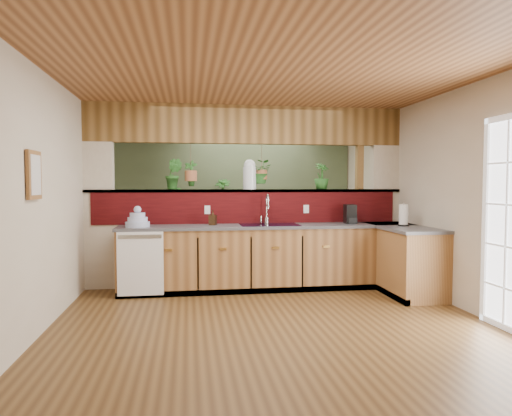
{
  "coord_description": "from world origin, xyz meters",
  "views": [
    {
      "loc": [
        -0.87,
        -5.26,
        1.47
      ],
      "look_at": [
        0.02,
        0.7,
        1.15
      ],
      "focal_mm": 32.0,
      "sensor_mm": 36.0,
      "label": 1
    }
  ],
  "objects": [
    {
      "name": "dishwasher",
      "position": [
        -1.48,
        0.66,
        0.46
      ],
      "size": [
        0.58,
        0.03,
        0.82
      ],
      "color": "white",
      "rests_on": "ground"
    },
    {
      "name": "shelf_plant_b",
      "position": [
        -0.23,
        3.25,
        1.3
      ],
      "size": [
        0.37,
        0.37,
        0.53
      ],
      "primitive_type": "imported",
      "rotation": [
        0.0,
        0.0,
        -0.27
      ],
      "color": "#23591E",
      "rests_on": "shelving_console"
    },
    {
      "name": "glass_jar",
      "position": [
        0.02,
        1.35,
        1.61
      ],
      "size": [
        0.2,
        0.2,
        0.43
      ],
      "color": "silver",
      "rests_on": "pass_through_ledge"
    },
    {
      "name": "soap_dispenser",
      "position": [
        -0.54,
        1.04,
        1.0
      ],
      "size": [
        0.12,
        0.12,
        0.2
      ],
      "primitive_type": "imported",
      "rotation": [
        0.0,
        0.0,
        -0.38
      ],
      "color": "#372414",
      "rests_on": "countertop"
    },
    {
      "name": "ceiling",
      "position": [
        0.0,
        0.0,
        2.6
      ],
      "size": [
        4.6,
        7.0,
        0.01
      ],
      "primitive_type": "cube",
      "color": "brown",
      "rests_on": "ground"
    },
    {
      "name": "ledge_plant_left",
      "position": [
        -1.07,
        1.35,
        1.61
      ],
      "size": [
        0.29,
        0.26,
        0.44
      ],
      "primitive_type": "imported",
      "rotation": [
        0.0,
        0.0,
        -0.3
      ],
      "color": "#23591E",
      "rests_on": "pass_through_ledge"
    },
    {
      "name": "ground",
      "position": [
        0.0,
        0.0,
        0.0
      ],
      "size": [
        4.6,
        7.0,
        0.01
      ],
      "primitive_type": "cube",
      "color": "#523619",
      "rests_on": "ground"
    },
    {
      "name": "wall_front",
      "position": [
        0.0,
        -3.5,
        1.3
      ],
      "size": [
        4.6,
        0.02,
        2.6
      ],
      "primitive_type": "cube",
      "color": "beige",
      "rests_on": "ground"
    },
    {
      "name": "faucet",
      "position": [
        0.24,
        1.13,
        1.13
      ],
      "size": [
        0.19,
        0.19,
        0.43
      ],
      "color": "#B7B7B2",
      "rests_on": "countertop"
    },
    {
      "name": "wall_right",
      "position": [
        2.3,
        0.0,
        1.3
      ],
      "size": [
        0.02,
        7.0,
        2.6
      ],
      "primitive_type": "cube",
      "color": "beige",
      "rests_on": "ground"
    },
    {
      "name": "countertop",
      "position": [
        0.84,
        0.87,
        0.45
      ],
      "size": [
        4.14,
        1.52,
        0.9
      ],
      "color": "brown",
      "rests_on": "ground"
    },
    {
      "name": "dish_stack",
      "position": [
        -1.53,
        0.91,
        0.99
      ],
      "size": [
        0.32,
        0.32,
        0.28
      ],
      "color": "#AAB7DB",
      "rests_on": "countertop"
    },
    {
      "name": "coffee_maker",
      "position": [
        1.44,
        1.02,
        1.03
      ],
      "size": [
        0.15,
        0.24,
        0.27
      ],
      "rotation": [
        0.0,
        0.0,
        -0.12
      ],
      "color": "black",
      "rests_on": "countertop"
    },
    {
      "name": "shelving_console",
      "position": [
        -0.58,
        3.25,
        0.5
      ],
      "size": [
        1.63,
        1.02,
        1.06
      ],
      "primitive_type": "cube",
      "rotation": [
        0.0,
        0.0,
        -0.41
      ],
      "color": "black",
      "rests_on": "ground"
    },
    {
      "name": "paper_towel",
      "position": [
        2.02,
        0.54,
        1.04
      ],
      "size": [
        0.14,
        0.14,
        0.31
      ],
      "color": "black",
      "rests_on": "countertop"
    },
    {
      "name": "ledge_plant_right",
      "position": [
        1.11,
        1.35,
        1.59
      ],
      "size": [
        0.28,
        0.28,
        0.39
      ],
      "primitive_type": "imported",
      "rotation": [
        0.0,
        0.0,
        0.37
      ],
      "color": "#23591E",
      "rests_on": "pass_through_ledge"
    },
    {
      "name": "pass_through_ledge",
      "position": [
        0.0,
        1.35,
        1.37
      ],
      "size": [
        4.6,
        0.21,
        0.04
      ],
      "primitive_type": "cube",
      "color": "brown",
      "rests_on": "ground"
    },
    {
      "name": "pass_through_partition",
      "position": [
        0.03,
        1.35,
        1.19
      ],
      "size": [
        4.6,
        0.21,
        2.6
      ],
      "color": "beige",
      "rests_on": "ground"
    },
    {
      "name": "hanging_plant_a",
      "position": [
        -0.83,
        1.35,
        1.74
      ],
      "size": [
        0.23,
        0.19,
        0.54
      ],
      "color": "brown",
      "rests_on": "header_beam"
    },
    {
      "name": "wall_back",
      "position": [
        0.0,
        3.5,
        1.3
      ],
      "size": [
        4.6,
        0.02,
        2.6
      ],
      "primitive_type": "cube",
      "color": "beige",
      "rests_on": "ground"
    },
    {
      "name": "floor_plant",
      "position": [
        1.31,
        2.26,
        0.35
      ],
      "size": [
        0.71,
        0.64,
        0.7
      ],
      "primitive_type": "imported",
      "rotation": [
        0.0,
        0.0,
        0.16
      ],
      "color": "#23591E",
      "rests_on": "ground"
    },
    {
      "name": "header_beam",
      "position": [
        0.0,
        1.35,
        2.33
      ],
      "size": [
        4.6,
        0.15,
        0.55
      ],
      "primitive_type": "cube",
      "color": "brown",
      "rests_on": "ground"
    },
    {
      "name": "wall_left",
      "position": [
        -2.3,
        0.0,
        1.3
      ],
      "size": [
        0.02,
        7.0,
        2.6
      ],
      "primitive_type": "cube",
      "color": "beige",
      "rests_on": "ground"
    },
    {
      "name": "framed_print",
      "position": [
        -2.27,
        -0.8,
        1.55
      ],
      "size": [
        0.04,
        0.35,
        0.45
      ],
      "color": "brown",
      "rests_on": "wall_left"
    },
    {
      "name": "hanging_plant_b",
      "position": [
        0.2,
        1.35,
        1.79
      ],
      "size": [
        0.39,
        0.37,
        0.51
      ],
      "color": "brown",
      "rests_on": "header_beam"
    },
    {
      "name": "sage_backwall",
      "position": [
        0.0,
        3.48,
        1.3
      ],
      "size": [
        4.55,
        0.02,
        2.55
      ],
      "primitive_type": "cube",
      "color": "#506243",
      "rests_on": "ground"
    },
    {
      "name": "shelf_plant_a",
      "position": [
        -1.1,
        3.25,
        1.24
      ],
      "size": [
        0.24,
        0.18,
        0.42
      ],
      "primitive_type": "imported",
      "rotation": [
        0.0,
        0.0,
        0.14
      ],
      "color": "#23591E",
      "rests_on": "shelving_console"
    },
    {
      "name": "navy_sink",
      "position": [
        0.25,
        0.98,
        0.82
      ],
      "size": [
        0.82,
        0.5,
        0.18
      ],
      "color": "black",
      "rests_on": "countertop"
    }
  ]
}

